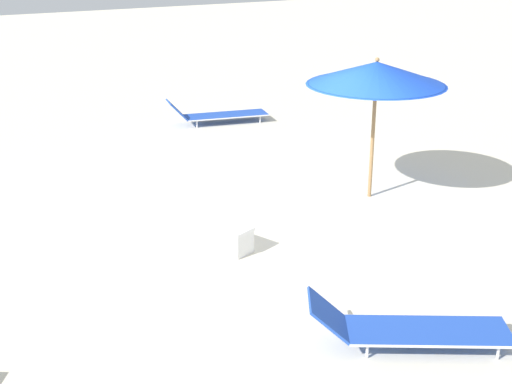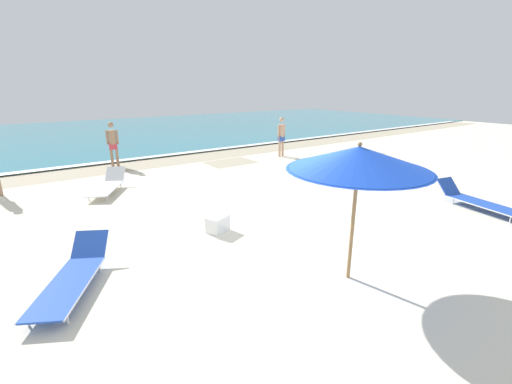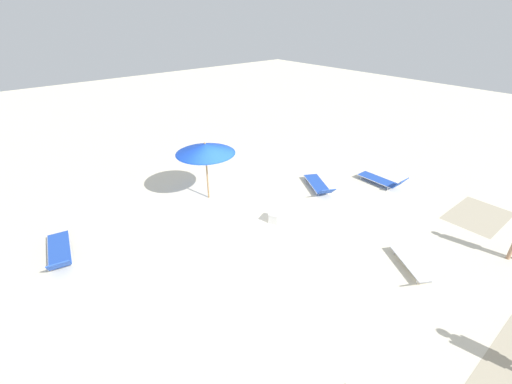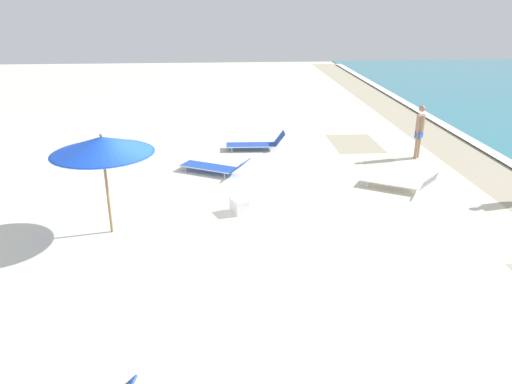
{
  "view_description": "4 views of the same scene",
  "coord_description": "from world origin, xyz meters",
  "px_view_note": "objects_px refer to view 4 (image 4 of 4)",
  "views": [
    {
      "loc": [
        -8.57,
        5.3,
        4.23
      ],
      "look_at": [
        -0.21,
        0.89,
        0.69
      ],
      "focal_mm": 50.0,
      "sensor_mm": 36.0,
      "label": 1
    },
    {
      "loc": [
        -3.88,
        -4.84,
        3.13
      ],
      "look_at": [
        0.11,
        0.78,
        0.97
      ],
      "focal_mm": 24.0,
      "sensor_mm": 36.0,
      "label": 2
    },
    {
      "loc": [
        6.54,
        8.73,
        6.65
      ],
      "look_at": [
        -0.1,
        0.79,
        1.06
      ],
      "focal_mm": 24.0,
      "sensor_mm": 36.0,
      "label": 3
    },
    {
      "loc": [
        10.87,
        0.99,
        5.07
      ],
      "look_at": [
        0.6,
        1.74,
        0.97
      ],
      "focal_mm": 35.0,
      "sensor_mm": 36.0,
      "label": 4
    }
  ],
  "objects_px": {
    "sun_lounger_near_water_left": "(257,143)",
    "beachgoer_shoreline_child": "(420,129)",
    "cooler_box": "(239,206)",
    "beach_umbrella": "(102,145)",
    "sun_lounger_near_water_right": "(215,167)",
    "sun_lounger_beside_umbrella": "(400,182)"
  },
  "relations": [
    {
      "from": "beach_umbrella",
      "to": "sun_lounger_beside_umbrella",
      "type": "xyz_separation_m",
      "value": [
        -2.15,
        7.49,
        -1.84
      ]
    },
    {
      "from": "beach_umbrella",
      "to": "sun_lounger_near_water_right",
      "type": "distance_m",
      "value": 4.88
    },
    {
      "from": "beachgoer_shoreline_child",
      "to": "sun_lounger_near_water_left",
      "type": "bearing_deg",
      "value": -62.59
    },
    {
      "from": "sun_lounger_near_water_left",
      "to": "cooler_box",
      "type": "relative_size",
      "value": 3.43
    },
    {
      "from": "beach_umbrella",
      "to": "cooler_box",
      "type": "distance_m",
      "value": 3.61
    },
    {
      "from": "beachgoer_shoreline_child",
      "to": "sun_lounger_near_water_right",
      "type": "bearing_deg",
      "value": -39.22
    },
    {
      "from": "sun_lounger_near_water_right",
      "to": "beachgoer_shoreline_child",
      "type": "xyz_separation_m",
      "value": [
        -1.05,
        6.66,
        0.79
      ]
    },
    {
      "from": "beach_umbrella",
      "to": "beachgoer_shoreline_child",
      "type": "bearing_deg",
      "value": 118.57
    },
    {
      "from": "sun_lounger_beside_umbrella",
      "to": "cooler_box",
      "type": "height_order",
      "value": "sun_lounger_beside_umbrella"
    },
    {
      "from": "cooler_box",
      "to": "beach_umbrella",
      "type": "bearing_deg",
      "value": 84.09
    },
    {
      "from": "sun_lounger_near_water_left",
      "to": "cooler_box",
      "type": "xyz_separation_m",
      "value": [
        5.38,
        -0.83,
        -0.03
      ]
    },
    {
      "from": "sun_lounger_beside_umbrella",
      "to": "sun_lounger_near_water_right",
      "type": "bearing_deg",
      "value": -77.05
    },
    {
      "from": "beach_umbrella",
      "to": "sun_lounger_near_water_left",
      "type": "xyz_separation_m",
      "value": [
        -6.25,
        3.8,
        -1.83
      ]
    },
    {
      "from": "sun_lounger_beside_umbrella",
      "to": "beachgoer_shoreline_child",
      "type": "height_order",
      "value": "beachgoer_shoreline_child"
    },
    {
      "from": "sun_lounger_near_water_left",
      "to": "beachgoer_shoreline_child",
      "type": "height_order",
      "value": "beachgoer_shoreline_child"
    },
    {
      "from": "beach_umbrella",
      "to": "beachgoer_shoreline_child",
      "type": "xyz_separation_m",
      "value": [
        -4.91,
        9.01,
        -1.06
      ]
    },
    {
      "from": "sun_lounger_near_water_left",
      "to": "beachgoer_shoreline_child",
      "type": "xyz_separation_m",
      "value": [
        1.34,
        5.22,
        0.78
      ]
    },
    {
      "from": "beach_umbrella",
      "to": "beachgoer_shoreline_child",
      "type": "relative_size",
      "value": 1.31
    },
    {
      "from": "cooler_box",
      "to": "sun_lounger_beside_umbrella",
      "type": "bearing_deg",
      "value": -96.5
    },
    {
      "from": "beach_umbrella",
      "to": "sun_lounger_near_water_right",
      "type": "height_order",
      "value": "beach_umbrella"
    },
    {
      "from": "sun_lounger_near_water_left",
      "to": "sun_lounger_near_water_right",
      "type": "relative_size",
      "value": 0.94
    },
    {
      "from": "beach_umbrella",
      "to": "sun_lounger_near_water_right",
      "type": "relative_size",
      "value": 1.06
    }
  ]
}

